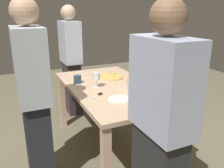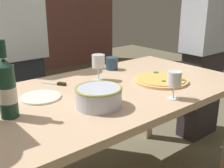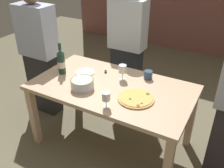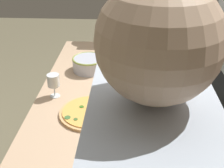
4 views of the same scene
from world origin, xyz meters
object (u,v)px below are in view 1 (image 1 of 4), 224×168
object	(u,v)px
person_guest_right	(71,61)
person_guest_left	(34,98)
wine_glass_by_bottle	(96,77)
cup_amber	(77,79)
pizza_knife	(98,95)
dining_table	(112,94)
wine_bottle	(144,91)
wine_glass_near_pizza	(133,71)
pizza	(109,77)
side_plate	(119,99)
person_host	(160,127)
serving_bowl	(137,85)

from	to	relation	value
person_guest_right	person_guest_left	bearing A→B (deg)	-33.38
wine_glass_by_bottle	cup_amber	distance (m)	0.28
person_guest_left	pizza_knife	bearing A→B (deg)	-13.82
dining_table	wine_bottle	size ratio (longest dim) A/B	4.65
cup_amber	wine_glass_near_pizza	bearing A→B (deg)	-100.70
pizza	wine_bottle	bearing A→B (deg)	174.82
wine_glass_near_pizza	side_plate	distance (m)	0.70
person_host	serving_bowl	bearing A→B (deg)	-13.03
person_guest_left	serving_bowl	bearing A→B (deg)	-15.41
serving_bowl	wine_glass_by_bottle	distance (m)	0.44
wine_glass_near_pizza	pizza_knife	distance (m)	0.70
dining_table	side_plate	xyz separation A→B (m)	(-0.40, 0.11, 0.10)
wine_bottle	person_guest_right	bearing A→B (deg)	5.26
wine_bottle	person_guest_right	xyz separation A→B (m)	(1.77, 0.16, -0.07)
wine_bottle	pizza_knife	xyz separation A→B (m)	(0.38, 0.27, -0.13)
serving_bowl	person_guest_left	distance (m)	1.02
dining_table	wine_glass_near_pizza	size ratio (longest dim) A/B	10.90
side_plate	person_host	xyz separation A→B (m)	(-0.70, 0.05, 0.06)
wine_glass_by_bottle	person_host	bearing A→B (deg)	-179.35
cup_amber	wine_glass_by_bottle	bearing A→B (deg)	-147.71
wine_glass_by_bottle	pizza_knife	distance (m)	0.29
wine_bottle	wine_glass_near_pizza	world-z (taller)	wine_bottle
pizza	serving_bowl	xyz separation A→B (m)	(-0.54, -0.07, 0.04)
side_plate	dining_table	bearing A→B (deg)	-15.15
dining_table	pizza	distance (m)	0.34
serving_bowl	pizza_knife	world-z (taller)	serving_bowl
pizza	person_host	world-z (taller)	person_host
pizza_knife	person_guest_left	distance (m)	0.60
person_host	person_guest_right	size ratio (longest dim) A/B	1.01
dining_table	serving_bowl	xyz separation A→B (m)	(-0.23, -0.18, 0.15)
person_guest_right	side_plate	bearing A→B (deg)	-5.68
person_host	wine_glass_by_bottle	bearing A→B (deg)	8.74
dining_table	person_guest_right	xyz separation A→B (m)	(1.16, 0.14, 0.15)
wine_glass_near_pizza	side_plate	bearing A→B (deg)	139.77
dining_table	wine_glass_by_bottle	bearing A→B (deg)	80.31
wine_bottle	wine_glass_near_pizza	distance (m)	0.80
person_guest_left	wine_glass_by_bottle	bearing A→B (deg)	5.92
dining_table	wine_glass_near_pizza	bearing A→B (deg)	-68.75
serving_bowl	cup_amber	world-z (taller)	serving_bowl
person_host	person_guest_left	world-z (taller)	person_guest_left
serving_bowl	side_plate	bearing A→B (deg)	120.20
dining_table	pizza_knife	distance (m)	0.35
pizza_knife	person_host	xyz separation A→B (m)	(-0.88, -0.10, 0.06)
pizza	serving_bowl	bearing A→B (deg)	-172.24
dining_table	pizza_knife	size ratio (longest dim) A/B	10.67
serving_bowl	person_guest_left	xyz separation A→B (m)	(-0.02, 1.02, 0.03)
dining_table	serving_bowl	distance (m)	0.33
dining_table	serving_bowl	world-z (taller)	serving_bowl
dining_table	wine_bottle	distance (m)	0.65
dining_table	cup_amber	xyz separation A→B (m)	(0.26, 0.31, 0.14)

